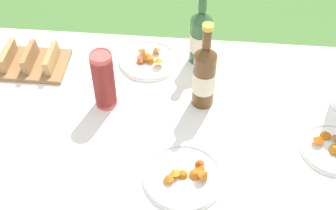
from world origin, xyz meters
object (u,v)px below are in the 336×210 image
cider_bottle_green (201,36)px  snack_plate_right (184,176)px  bread_board (31,61)px  cup_stack (104,80)px  cider_bottle_amber (204,76)px  snack_plate_left (149,60)px  snack_plate_near (333,148)px

cider_bottle_green → snack_plate_right: bearing=-92.1°
cider_bottle_green → bread_board: 0.62m
cup_stack → cider_bottle_amber: bearing=6.4°
cider_bottle_amber → snack_plate_left: cider_bottle_amber is taller
bread_board → cider_bottle_amber: bearing=-11.2°
snack_plate_right → snack_plate_left: bearing=108.0°
cup_stack → snack_plate_left: bearing=62.1°
cup_stack → snack_plate_near: (0.73, -0.14, -0.09)m
cider_bottle_amber → snack_plate_left: 0.30m
cider_bottle_amber → snack_plate_near: size_ratio=1.59×
cup_stack → bread_board: (-0.31, 0.16, -0.09)m
cup_stack → cider_bottle_amber: size_ratio=0.67×
snack_plate_near → cup_stack: bearing=169.5°
snack_plate_near → snack_plate_left: bearing=149.8°
snack_plate_left → snack_plate_near: bearing=-30.2°
cup_stack → snack_plate_right: cup_stack is taller
snack_plate_left → snack_plate_right: snack_plate_right is taller
bread_board → cider_bottle_green: bearing=8.6°
cider_bottle_amber → snack_plate_left: bearing=137.8°
snack_plate_left → bread_board: 0.43m
cider_bottle_amber → bread_board: cider_bottle_amber is taller
cider_bottle_green → snack_plate_right: size_ratio=1.26×
cup_stack → cider_bottle_green: (0.30, 0.25, 0.00)m
snack_plate_near → snack_plate_right: 0.47m
cup_stack → snack_plate_left: size_ratio=0.98×
cider_bottle_green → snack_plate_left: bearing=-170.3°
cider_bottle_green → cider_bottle_amber: size_ratio=0.93×
snack_plate_near → snack_plate_left: snack_plate_left is taller
cider_bottle_green → snack_plate_right: (-0.02, -0.53, -0.10)m
cider_bottle_green → snack_plate_near: bearing=-42.1°
cider_bottle_amber → snack_plate_right: size_ratio=1.35×
cider_bottle_green → snack_plate_near: (0.43, -0.39, -0.10)m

